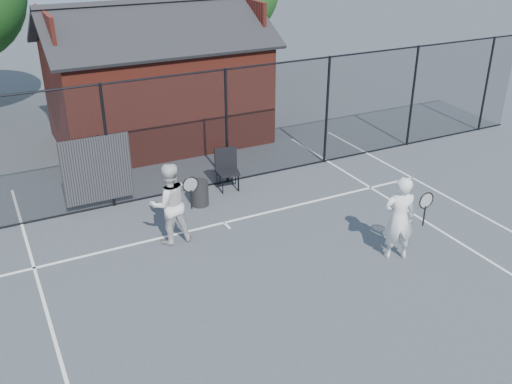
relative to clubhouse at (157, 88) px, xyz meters
name	(u,v)px	position (x,y,z in m)	size (l,w,h in m)	color
ground	(291,292)	(-0.50, -9.00, -1.61)	(80.00, 80.00, 0.00)	#3F4548
court_lines	(331,334)	(-0.50, -10.32, -1.60)	(11.02, 18.00, 0.01)	white
fence	(178,138)	(-0.80, -4.00, -0.16)	(22.04, 3.00, 3.00)	black
clubhouse	(157,88)	(0.00, 0.00, 0.00)	(6.50, 4.36, 4.19)	maroon
player_front	(399,218)	(2.01, -8.90, -0.71)	(0.85, 0.69, 1.78)	silver
player_back	(170,204)	(-1.82, -6.22, -0.72)	(0.97, 0.72, 1.78)	silver
chair_left	(229,170)	(0.36, -4.40, -1.10)	(0.49, 0.51, 1.02)	black
chair_right	(227,171)	(0.31, -4.42, -1.09)	(0.50, 0.52, 1.03)	black
waste_bin	(200,193)	(-0.64, -4.90, -1.30)	(0.43, 0.43, 0.62)	#262626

